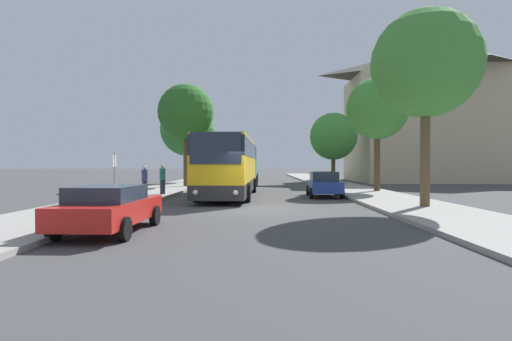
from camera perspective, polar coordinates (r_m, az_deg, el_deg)
ground_plane at (r=17.10m, az=-0.06°, el=-5.59°), size 300.00×300.00×0.00m
sidewalk_left at (r=18.54m, az=-22.32°, el=-4.92°), size 4.00×120.00×0.15m
sidewalk_right at (r=18.40m, az=22.39°, el=-4.96°), size 4.00×120.00×0.15m
building_right_background at (r=49.86m, az=25.60°, el=7.50°), size 20.48×12.10×15.46m
bus_front at (r=23.76m, az=-3.82°, el=0.63°), size 3.13×11.89×3.41m
bus_middle at (r=38.17m, az=-1.80°, el=0.83°), size 2.74×11.59×3.53m
parked_car_left_curb at (r=12.08m, az=-20.20°, el=-4.96°), size 2.08×4.30×1.34m
parked_car_right_near at (r=23.98m, az=9.70°, el=-1.89°), size 2.06×4.22×1.49m
bus_stop_sign at (r=20.66m, az=-19.58°, el=-0.11°), size 0.08×0.45×2.30m
pedestrian_waiting_near at (r=24.57m, az=-15.62°, el=-1.32°), size 0.36×0.36×1.68m
pedestrian_waiting_far at (r=24.45m, az=-13.19°, el=-1.20°), size 0.36×0.36×1.77m
tree_left_near at (r=40.44m, az=-9.79°, el=5.82°), size 5.32×5.32×7.92m
tree_left_far at (r=33.31m, az=-10.00°, el=8.19°), size 4.52×4.52×8.30m
tree_right_near at (r=18.88m, az=23.08°, el=13.79°), size 4.55×4.55×8.32m
tree_right_mid at (r=40.70m, az=10.99°, el=4.79°), size 4.70×4.70×6.92m
tree_right_far at (r=28.23m, az=16.95°, el=8.43°), size 4.14×4.14×7.60m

